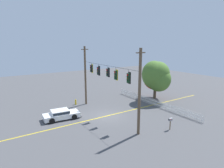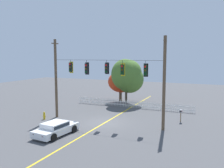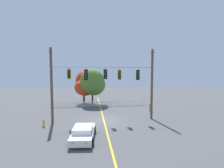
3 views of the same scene
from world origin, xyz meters
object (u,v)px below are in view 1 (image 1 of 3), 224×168
autumn_maple_mid (157,76)px  roadside_mailbox (170,120)px  autumn_maple_near_fence (156,78)px  parked_car (61,114)px  traffic_signal_eastbound_side (116,75)px  traffic_signal_westbound_side (98,71)px  traffic_signal_northbound_secondary (129,78)px  fire_hydrant (76,102)px  traffic_signal_southbound_primary (91,68)px  traffic_signal_northbound_primary (108,72)px

autumn_maple_mid → roadside_mailbox: 10.64m
autumn_maple_near_fence → parked_car: autumn_maple_near_fence is taller
traffic_signal_eastbound_side → autumn_maple_near_fence: traffic_signal_eastbound_side is taller
traffic_signal_westbound_side → traffic_signal_northbound_secondary: bearing=-0.0°
roadside_mailbox → parked_car: bearing=-136.8°
autumn_maple_mid → fire_hydrant: 12.82m
traffic_signal_westbound_side → roadside_mailbox: size_ratio=1.16×
traffic_signal_westbound_side → fire_hydrant: size_ratio=1.83×
roadside_mailbox → traffic_signal_southbound_primary: bearing=-162.5°
traffic_signal_northbound_secondary → autumn_maple_near_fence: traffic_signal_northbound_secondary is taller
parked_car → traffic_signal_southbound_primary: bearing=109.2°
autumn_maple_near_fence → parked_car: 16.55m
traffic_signal_southbound_primary → autumn_maple_mid: (2.83, 9.64, -1.50)m
traffic_signal_westbound_side → roadside_mailbox: (9.02, 3.45, -4.42)m
traffic_signal_eastbound_side → traffic_signal_northbound_secondary: bearing=0.0°
traffic_signal_southbound_primary → autumn_maple_mid: autumn_maple_mid is taller
traffic_signal_southbound_primary → traffic_signal_westbound_side: same height
traffic_signal_northbound_secondary → traffic_signal_northbound_primary: bearing=-180.0°
traffic_signal_westbound_side → roadside_mailbox: bearing=21.0°
traffic_signal_northbound_secondary → traffic_signal_southbound_primary: bearing=-180.0°
autumn_maple_near_fence → traffic_signal_southbound_primary: bearing=-96.7°
traffic_signal_eastbound_side → autumn_maple_near_fence: 12.23m
traffic_signal_northbound_primary → parked_car: bearing=-115.0°
traffic_signal_southbound_primary → autumn_maple_mid: size_ratio=0.22×
traffic_signal_northbound_primary → parked_car: 7.51m
parked_car → roadside_mailbox: size_ratio=3.37×
fire_hydrant → roadside_mailbox: size_ratio=0.64×
traffic_signal_westbound_side → traffic_signal_northbound_primary: 2.26m
traffic_signal_westbound_side → fire_hydrant: bearing=-162.3°
traffic_signal_northbound_secondary → roadside_mailbox: size_ratio=1.17×
traffic_signal_southbound_primary → roadside_mailbox: 12.33m
traffic_signal_eastbound_side → parked_car: size_ratio=0.35×
traffic_signal_northbound_primary → fire_hydrant: 8.56m
traffic_signal_southbound_primary → traffic_signal_northbound_primary: size_ratio=1.00×
traffic_signal_northbound_primary → roadside_mailbox: 8.82m
fire_hydrant → traffic_signal_westbound_side: bearing=17.7°
traffic_signal_southbound_primary → traffic_signal_eastbound_side: (5.86, 0.00, -0.11)m
traffic_signal_westbound_side → autumn_maple_mid: size_ratio=0.24×
traffic_signal_southbound_primary → traffic_signal_eastbound_side: size_ratio=0.92×
roadside_mailbox → fire_hydrant: bearing=-160.1°
traffic_signal_westbound_side → traffic_signal_eastbound_side: 3.94m
autumn_maple_mid → fire_hydrant: size_ratio=7.74×
traffic_signal_southbound_primary → autumn_maple_mid: bearing=73.6°
autumn_maple_near_fence → parked_car: size_ratio=1.38×
roadside_mailbox → autumn_maple_mid: bearing=142.6°
traffic_signal_eastbound_side → parked_car: (-4.07, -5.14, -4.84)m
fire_hydrant → traffic_signal_eastbound_side: bearing=9.6°
autumn_maple_near_fence → parked_car: bearing=-88.3°
autumn_maple_near_fence → roadside_mailbox: bearing=-38.7°
traffic_signal_northbound_secondary → autumn_maple_mid: (-5.30, 9.64, -1.39)m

